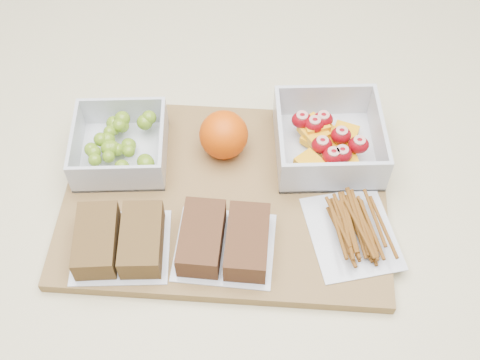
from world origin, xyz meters
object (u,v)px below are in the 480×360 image
Objects in this scene: grape_container at (121,145)px; sandwich_bag_center at (224,240)px; pretzel_bag at (353,228)px; orange at (224,135)px; fruit_container at (328,141)px; sandwich_bag_left at (119,240)px; cutting_board at (226,195)px.

sandwich_bag_center is (0.14, -0.15, -0.00)m from grape_container.
orange is at bearing 138.74° from pretzel_bag.
fruit_container reaches higher than sandwich_bag_left.
cutting_board is at bearing 156.55° from pretzel_bag.
cutting_board is 0.15m from sandwich_bag_left.
orange is at bearing 89.52° from sandwich_bag_center.
sandwich_bag_center is (0.13, -0.00, 0.00)m from sandwich_bag_left.
sandwich_bag_center is (-0.00, -0.08, 0.03)m from cutting_board.
sandwich_bag_center is at bearing -133.85° from fruit_container.
orange is 0.56× the size of sandwich_bag_left.
sandwich_bag_left is 0.29m from pretzel_bag.
fruit_container is at bearing 30.14° from cutting_board.
grape_container reaches higher than sandwich_bag_center.
sandwich_bag_center is 0.95× the size of pretzel_bag.
fruit_container is 0.30m from sandwich_bag_left.
cutting_board is 0.08m from orange.
sandwich_bag_left is (-0.13, -0.15, -0.02)m from orange.
fruit_container is 2.11× the size of orange.
cutting_board is 3.47× the size of grape_container.
pretzel_bag is at bearing -82.51° from fruit_container.
cutting_board is 0.16m from grape_container.
fruit_container is at bearing 28.14° from sandwich_bag_left.
grape_container is at bearing 179.57° from fruit_container.
fruit_container is 0.14m from orange.
orange reaches higher than fruit_container.
cutting_board is at bearing 31.73° from sandwich_bag_left.
orange is 0.20m from sandwich_bag_left.
sandwich_bag_center reaches higher than cutting_board.
cutting_board is 6.37× the size of orange.
fruit_container is (0.28, -0.00, 0.00)m from grape_container.
grape_container reaches higher than cutting_board.
fruit_container is 1.00× the size of pretzel_bag.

